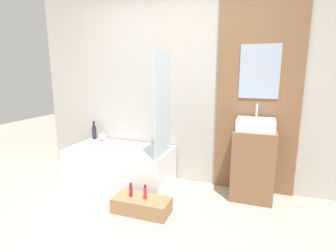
{
  "coord_description": "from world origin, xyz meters",
  "views": [
    {
      "loc": [
        1.06,
        -1.81,
        1.5
      ],
      "look_at": [
        0.17,
        0.7,
        0.95
      ],
      "focal_mm": 28.0,
      "sensor_mm": 36.0,
      "label": 1
    }
  ],
  "objects": [
    {
      "name": "ground_plane",
      "position": [
        0.0,
        0.0,
        0.0
      ],
      "size": [
        12.0,
        12.0,
        0.0
      ],
      "primitive_type": "plane",
      "color": "#A39989"
    },
    {
      "name": "wall_tiled_back",
      "position": [
        0.0,
        1.58,
        1.3
      ],
      "size": [
        4.2,
        0.06,
        2.6
      ],
      "primitive_type": "cube",
      "color": "#B7B2A8",
      "rests_on": "ground_plane"
    },
    {
      "name": "vase_round_light",
      "position": [
        -1.13,
        1.43,
        0.55
      ],
      "size": [
        0.11,
        0.11,
        0.11
      ],
      "primitive_type": "sphere",
      "color": "silver",
      "rests_on": "bathtub"
    },
    {
      "name": "bottle_soap_secondary",
      "position": [
        -0.04,
        0.55,
        0.24
      ],
      "size": [
        0.04,
        0.04,
        0.16
      ],
      "color": "red",
      "rests_on": "wooden_step_bench"
    },
    {
      "name": "glass_shower_screen",
      "position": [
        -0.03,
        1.08,
        1.11
      ],
      "size": [
        0.01,
        0.53,
        1.22
      ],
      "primitive_type": "cube",
      "color": "silver",
      "rests_on": "bathtub"
    },
    {
      "name": "bottle_soap_primary",
      "position": [
        -0.21,
        0.55,
        0.24
      ],
      "size": [
        0.04,
        0.04,
        0.16
      ],
      "color": "#B21928",
      "rests_on": "wooden_step_bench"
    },
    {
      "name": "sink",
      "position": [
        1.02,
        1.31,
        0.91
      ],
      "size": [
        0.42,
        0.34,
        0.3
      ],
      "color": "white",
      "rests_on": "vanity_cabinet"
    },
    {
      "name": "vanity_cabinet",
      "position": [
        1.02,
        1.31,
        0.42
      ],
      "size": [
        0.48,
        0.4,
        0.84
      ],
      "primitive_type": "cube",
      "color": "brown",
      "rests_on": "ground_plane"
    },
    {
      "name": "wall_wood_accent",
      "position": [
        1.02,
        1.53,
        1.31
      ],
      "size": [
        0.97,
        0.04,
        2.6
      ],
      "color": "brown",
      "rests_on": "ground_plane"
    },
    {
      "name": "vase_tall_dark",
      "position": [
        -1.28,
        1.45,
        0.61
      ],
      "size": [
        0.07,
        0.07,
        0.28
      ],
      "color": "#2D1E33",
      "rests_on": "bathtub"
    },
    {
      "name": "wooden_step_bench",
      "position": [
        -0.08,
        0.55,
        0.08
      ],
      "size": [
        0.62,
        0.29,
        0.17
      ],
      "primitive_type": "cube",
      "color": "#997047",
      "rests_on": "ground_plane"
    },
    {
      "name": "bathtub",
      "position": [
        -0.68,
        1.16,
        0.25
      ],
      "size": [
        1.36,
        0.74,
        0.5
      ],
      "color": "white",
      "rests_on": "ground_plane"
    }
  ]
}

